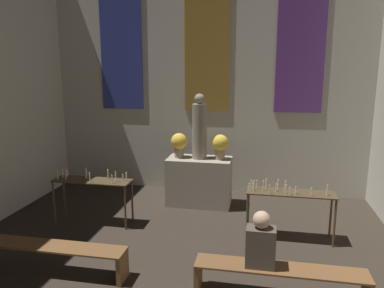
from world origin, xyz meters
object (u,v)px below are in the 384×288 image
statue (199,129)px  candle_rack_right (289,198)px  pew_back_left (52,252)px  person_seated (261,242)px  candle_rack_left (92,185)px  pew_back_right (280,275)px  flower_vase_left (179,143)px  altar (199,181)px  flower_vase_right (220,145)px

statue → candle_rack_right: 2.35m
pew_back_left → person_seated: (2.84, 0.00, 0.42)m
pew_back_left → candle_rack_left: bearing=97.3°
pew_back_left → person_seated: bearing=0.0°
candle_rack_left → pew_back_right: 3.76m
candle_rack_right → person_seated: bearing=-104.4°
pew_back_right → flower_vase_left: bearing=122.8°
statue → pew_back_right: size_ratio=0.63×
flower_vase_left → candle_rack_right: flower_vase_left is taller
pew_back_right → person_seated: (-0.25, 0.00, 0.42)m
altar → flower_vase_right: flower_vase_right is taller
flower_vase_left → pew_back_right: bearing=-57.2°
flower_vase_right → statue: bearing=-180.0°
flower_vase_right → pew_back_left: 3.76m
candle_rack_right → statue: bearing=143.0°
statue → candle_rack_left: statue is taller
altar → candle_rack_left: bearing=-143.4°
statue → candle_rack_left: bearing=-143.4°
altar → pew_back_right: 3.43m
candle_rack_left → pew_back_left: size_ratio=0.68×
pew_back_right → candle_rack_left: bearing=152.2°
flower_vase_left → person_seated: 3.55m
altar → flower_vase_right: 0.90m
pew_back_right → person_seated: size_ratio=2.95×
altar → pew_back_right: altar is taller
candle_rack_right → altar: bearing=143.0°
pew_back_left → pew_back_right: size_ratio=1.00×
person_seated → candle_rack_left: bearing=150.3°
altar → flower_vase_left: bearing=180.0°
statue → pew_back_left: statue is taller
candle_rack_left → flower_vase_right: bearing=30.8°
pew_back_right → pew_back_left: bearing=180.0°
pew_back_right → altar: bearing=116.8°
flower_vase_right → candle_rack_left: 2.62m
pew_back_right → person_seated: bearing=180.0°
altar → flower_vase_left: 0.90m
flower_vase_right → person_seated: size_ratio=0.71×
statue → pew_back_left: size_ratio=0.63×
statue → candle_rack_right: statue is taller
flower_vase_left → candle_rack_right: size_ratio=0.36×
flower_vase_left → candle_rack_right: 2.60m
person_seated → altar: bearing=113.0°
person_seated → statue: bearing=113.0°
flower_vase_left → candle_rack_right: bearing=-31.2°
altar → candle_rack_right: bearing=-37.0°
pew_back_left → pew_back_right: 3.08m
statue → flower_vase_left: (-0.43, 0.00, -0.31)m
statue → person_seated: 3.43m
altar → statue: 1.11m
statue → candle_rack_left: (-1.77, -1.31, -0.89)m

